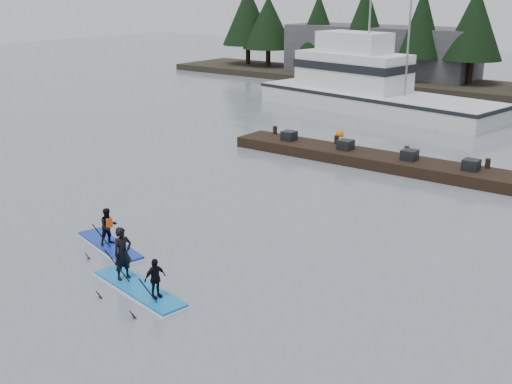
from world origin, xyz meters
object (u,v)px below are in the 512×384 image
Objects in this scene: fishing_boat_large at (369,99)px; paddleboard_duo at (136,273)px; paddleboard_solo at (109,235)px; floating_dock at (380,161)px.

fishing_boat_large reaches higher than paddleboard_duo.
paddleboard_solo is 3.60m from paddleboard_duo.
paddleboard_solo is 0.92× the size of paddleboard_duo.
floating_dock is at bearing -50.93° from fishing_boat_large.
floating_dock is at bearing 95.26° from paddleboard_solo.
paddleboard_solo is at bearing -100.30° from floating_dock.
fishing_boat_large reaches higher than floating_dock.
floating_dock is (7.64, -13.42, -0.51)m from fishing_boat_large.
fishing_boat_large is 1.14× the size of floating_dock.
floating_dock is 16.83m from paddleboard_duo.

